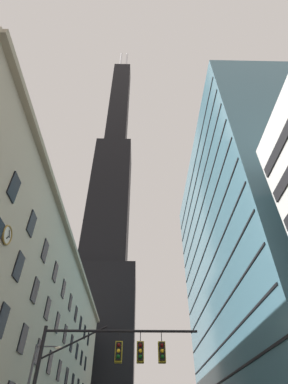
% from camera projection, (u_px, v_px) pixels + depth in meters
% --- Properties ---
extents(station_building, '(15.19, 64.41, 23.75)m').
position_uv_depth(station_building, '(4.00, 335.00, 36.88)').
color(station_building, '#B2A88E').
rests_on(station_building, ground).
extents(dark_skyscraper, '(22.32, 22.32, 211.07)m').
position_uv_depth(dark_skyscraper, '(107.00, 229.00, 108.99)').
color(dark_skyscraper, black).
rests_on(dark_skyscraper, ground).
extents(glass_office_midrise, '(15.48, 47.39, 53.18)m').
position_uv_depth(glass_office_midrise, '(248.00, 258.00, 52.32)').
color(glass_office_midrise, teal).
rests_on(glass_office_midrise, ground).
extents(traffic_signal_mast, '(8.93, 0.63, 6.57)m').
position_uv_depth(traffic_signal_mast, '(112.00, 361.00, 15.66)').
color(traffic_signal_mast, black).
rests_on(traffic_signal_mast, sidewalk_left).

